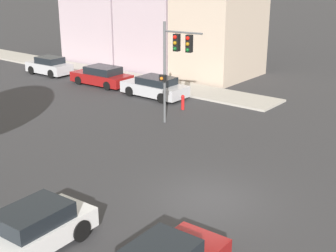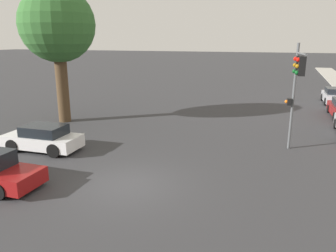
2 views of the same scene
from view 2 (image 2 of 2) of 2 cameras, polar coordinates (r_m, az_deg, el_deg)
The scene contains 5 objects.
ground_plane at distance 13.64m, azimuth -7.11°, elevation -10.08°, with size 300.00×300.00×0.00m, color #333335.
street_tree at distance 24.17m, azimuth -18.71°, elevation 16.18°, with size 5.06×5.06×9.24m.
traffic_signal at distance 17.49m, azimuth 21.50°, elevation 7.74°, with size 0.77×2.39×5.57m.
crossing_car_1 at distance 18.55m, azimuth -20.94°, elevation -2.01°, with size 4.13×1.99×1.37m.
parked_car_2 at distance 33.89m, azimuth 26.96°, elevation 4.68°, with size 1.93×3.95×1.45m.
Camera 2 is at (5.69, -11.00, 5.72)m, focal length 35.00 mm.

